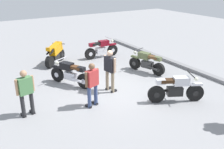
% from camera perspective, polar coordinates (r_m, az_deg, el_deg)
% --- Properties ---
extents(ground_plane, '(40.00, 40.00, 0.00)m').
position_cam_1_polar(ground_plane, '(10.40, -0.76, -3.40)').
color(ground_plane, gray).
extents(curb_edge, '(14.00, 0.30, 0.15)m').
position_cam_1_polar(curb_edge, '(13.16, 16.72, 1.43)').
color(curb_edge, gray).
rests_on(curb_edge, ground).
extents(motorcycle_silver_cruiser, '(1.06, 1.92, 1.09)m').
position_cam_1_polar(motorcycle_silver_cruiser, '(9.52, 14.17, -3.09)').
color(motorcycle_silver_cruiser, black).
rests_on(motorcycle_silver_cruiser, ground).
extents(motorcycle_black_cruiser, '(1.91, 1.08, 1.09)m').
position_cam_1_polar(motorcycle_black_cruiser, '(10.79, -9.38, 0.24)').
color(motorcycle_black_cruiser, black).
rests_on(motorcycle_black_cruiser, ground).
extents(motorcycle_maroon_cruiser, '(0.70, 2.09, 1.09)m').
position_cam_1_polar(motorcycle_maroon_cruiser, '(14.37, -2.41, 5.85)').
color(motorcycle_maroon_cruiser, black).
rests_on(motorcycle_maroon_cruiser, ground).
extents(motorcycle_olive_vintage, '(1.91, 0.85, 1.07)m').
position_cam_1_polar(motorcycle_olive_vintage, '(12.21, 7.80, 2.68)').
color(motorcycle_olive_vintage, black).
rests_on(motorcycle_olive_vintage, ground).
extents(motorcycle_orange_sportbike, '(1.51, 1.52, 1.14)m').
position_cam_1_polar(motorcycle_orange_sportbike, '(13.62, -12.63, 4.79)').
color(motorcycle_orange_sportbike, black).
rests_on(motorcycle_orange_sportbike, ground).
extents(person_in_green_shirt, '(0.38, 0.63, 1.60)m').
position_cam_1_polar(person_in_green_shirt, '(8.62, -18.85, -3.47)').
color(person_in_green_shirt, '#262628').
rests_on(person_in_green_shirt, ground).
extents(person_in_red_shirt, '(0.42, 0.63, 1.61)m').
position_cam_1_polar(person_in_red_shirt, '(8.77, -4.49, -1.83)').
color(person_in_red_shirt, '#384772').
rests_on(person_in_red_shirt, ground).
extents(person_in_black_shirt, '(0.66, 0.37, 1.70)m').
position_cam_1_polar(person_in_black_shirt, '(9.91, -0.47, 1.40)').
color(person_in_black_shirt, gray).
rests_on(person_in_black_shirt, ground).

